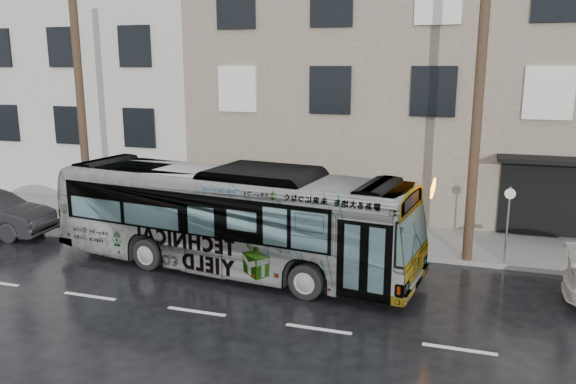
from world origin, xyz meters
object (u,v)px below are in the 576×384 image
(utility_pole_rear, at_px, (81,106))
(sign_post, at_px, (507,225))
(bus, at_px, (230,218))
(utility_pole_front, at_px, (477,116))

(utility_pole_rear, relative_size, sign_post, 3.75)
(bus, bearing_deg, utility_pole_front, -61.77)
(utility_pole_front, xyz_separation_m, utility_pole_rear, (-14.00, 0.00, 0.00))
(utility_pole_rear, height_order, sign_post, utility_pole_rear)
(utility_pole_front, distance_m, utility_pole_rear, 14.00)
(sign_post, distance_m, bus, 8.44)
(utility_pole_front, bearing_deg, utility_pole_rear, 180.00)
(sign_post, xyz_separation_m, bus, (-8.02, -2.62, 0.25))
(bus, bearing_deg, sign_post, -64.41)
(bus, bearing_deg, utility_pole_rear, 77.23)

